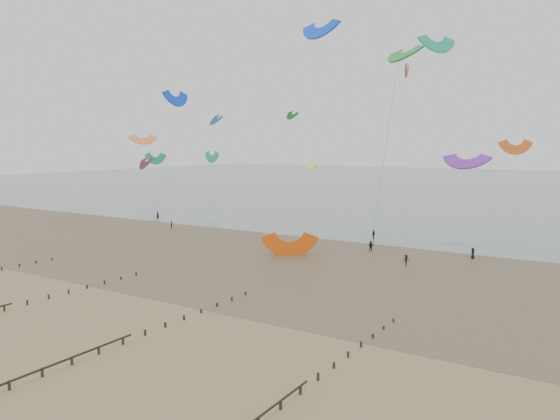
{
  "coord_description": "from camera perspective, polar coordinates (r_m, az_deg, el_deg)",
  "views": [
    {
      "loc": [
        40.2,
        -38.13,
        17.59
      ],
      "look_at": [
        -1.3,
        28.0,
        8.0
      ],
      "focal_mm": 35.0,
      "sensor_mm": 36.0,
      "label": 1
    }
  ],
  "objects": [
    {
      "name": "kites_airborne",
      "position": [
        136.48,
        8.71,
        8.34
      ],
      "size": [
        236.9,
        104.87,
        35.35
      ],
      "color": "red",
      "rests_on": "ground"
    },
    {
      "name": "ground",
      "position": [
        58.13,
        -13.97,
        -10.82
      ],
      "size": [
        500.0,
        500.0,
        0.0
      ],
      "primitive_type": "plane",
      "color": "brown",
      "rests_on": "ground"
    },
    {
      "name": "kitesurfers",
      "position": [
        89.54,
        24.01,
        -4.4
      ],
      "size": [
        128.65,
        21.23,
        1.89
      ],
      "color": "black",
      "rests_on": "ground"
    },
    {
      "name": "sea_and_shore",
      "position": [
        86.78,
        0.7,
        -4.69
      ],
      "size": [
        500.0,
        665.0,
        0.03
      ],
      "color": "#475654",
      "rests_on": "ground"
    },
    {
      "name": "kitesurfer_lead",
      "position": [
        114.98,
        -11.26,
        -1.52
      ],
      "size": [
        0.71,
        0.68,
        1.64
      ],
      "primitive_type": "imported",
      "rotation": [
        0.0,
        0.0,
        2.45
      ],
      "color": "black",
      "rests_on": "ground"
    },
    {
      "name": "grounded_kite",
      "position": [
        86.15,
        1.02,
        -4.78
      ],
      "size": [
        9.51,
        9.06,
        4.14
      ],
      "primitive_type": null,
      "rotation": [
        1.54,
        0.0,
        0.59
      ],
      "color": "#F3550F",
      "rests_on": "ground"
    }
  ]
}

